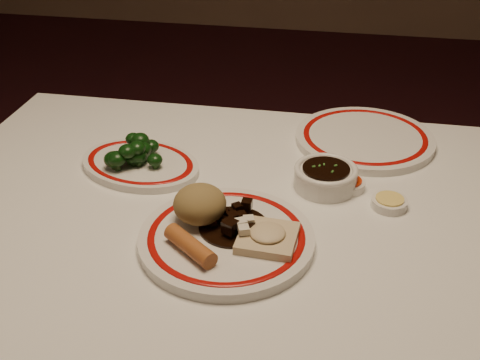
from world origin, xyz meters
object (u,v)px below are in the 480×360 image
object	(u,v)px
dining_table	(239,261)
spring_roll	(190,246)
fried_wonton	(268,236)
broccoli_pile	(135,152)
broccoli_plate	(140,164)
main_plate	(226,239)
stirfry_heap	(233,223)
rice_mound	(200,204)
soy_bowl	(325,178)

from	to	relation	value
dining_table	spring_roll	size ratio (longest dim) A/B	11.78
fried_wonton	broccoli_pile	xyz separation A→B (m)	(-0.29, 0.21, 0.01)
dining_table	broccoli_plate	xyz separation A→B (m)	(-0.22, 0.14, 0.10)
main_plate	stirfry_heap	xyz separation A→B (m)	(0.01, 0.02, 0.02)
rice_mound	fried_wonton	size ratio (longest dim) A/B	0.92
dining_table	fried_wonton	bearing A→B (deg)	-52.49
main_plate	soy_bowl	xyz separation A→B (m)	(0.15, 0.20, 0.01)
broccoli_plate	dining_table	bearing A→B (deg)	-31.30
dining_table	main_plate	world-z (taller)	main_plate
fried_wonton	rice_mound	bearing A→B (deg)	161.98
main_plate	rice_mound	bearing A→B (deg)	147.21
fried_wonton	spring_roll	bearing A→B (deg)	-156.02
broccoli_plate	broccoli_pile	bearing A→B (deg)	-138.15
dining_table	spring_roll	distance (m)	0.19
spring_roll	broccoli_pile	distance (m)	0.31
rice_mound	stirfry_heap	bearing A→B (deg)	-11.16
main_plate	broccoli_pile	size ratio (longest dim) A/B	3.41
dining_table	main_plate	xyz separation A→B (m)	(-0.01, -0.07, 0.10)
dining_table	broccoli_pile	distance (m)	0.30
dining_table	broccoli_pile	size ratio (longest dim) A/B	10.90
rice_mound	main_plate	bearing A→B (deg)	-32.79
main_plate	broccoli_pile	distance (m)	0.30
broccoli_plate	soy_bowl	distance (m)	0.36
fried_wonton	broccoli_plate	xyz separation A→B (m)	(-0.28, 0.21, -0.02)
dining_table	broccoli_pile	xyz separation A→B (m)	(-0.23, 0.13, 0.13)
soy_bowl	dining_table	bearing A→B (deg)	-136.55
fried_wonton	soy_bowl	bearing A→B (deg)	69.53
stirfry_heap	dining_table	bearing A→B (deg)	89.99
stirfry_heap	broccoli_pile	distance (m)	0.29
rice_mound	spring_roll	size ratio (longest dim) A/B	0.87
main_plate	fried_wonton	size ratio (longest dim) A/B	3.92
broccoli_pile	soy_bowl	xyz separation A→B (m)	(0.37, 0.00, -0.02)
fried_wonton	broccoli_plate	distance (m)	0.36
broccoli_plate	soy_bowl	size ratio (longest dim) A/B	2.49
rice_mound	soy_bowl	size ratio (longest dim) A/B	0.76
spring_roll	broccoli_plate	world-z (taller)	spring_roll
main_plate	broccoli_plate	xyz separation A→B (m)	(-0.22, 0.21, -0.00)
main_plate	broccoli_plate	world-z (taller)	main_plate
dining_table	stirfry_heap	size ratio (longest dim) A/B	10.36
fried_wonton	stirfry_heap	distance (m)	0.07
spring_roll	broccoli_plate	distance (m)	0.32
spring_roll	dining_table	bearing A→B (deg)	16.85
stirfry_heap	spring_roll	bearing A→B (deg)	-124.16
fried_wonton	stirfry_heap	world-z (taller)	stirfry_heap
stirfry_heap	broccoli_pile	world-z (taller)	broccoli_pile
main_plate	dining_table	bearing A→B (deg)	84.23
main_plate	spring_roll	xyz separation A→B (m)	(-0.05, -0.06, 0.02)
rice_mound	stirfry_heap	size ratio (longest dim) A/B	0.76
main_plate	spring_roll	size ratio (longest dim) A/B	3.69
main_plate	fried_wonton	xyz separation A→B (m)	(0.07, -0.01, 0.02)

